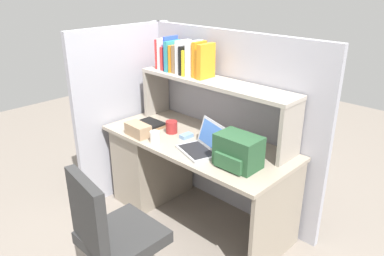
% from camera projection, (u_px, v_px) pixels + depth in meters
% --- Properties ---
extents(ground_plane, '(8.00, 8.00, 0.00)m').
position_uv_depth(ground_plane, '(196.00, 217.00, 3.22)').
color(ground_plane, slate).
extents(desk, '(1.60, 0.70, 0.73)m').
position_uv_depth(desk, '(165.00, 161.00, 3.31)').
color(desk, gray).
rests_on(desk, ground_plane).
extents(cubicle_partition_rear, '(1.84, 0.05, 1.55)m').
position_uv_depth(cubicle_partition_rear, '(227.00, 122.00, 3.17)').
color(cubicle_partition_rear, '#9E9EA8').
rests_on(cubicle_partition_rear, ground_plane).
extents(cubicle_partition_left, '(0.05, 1.06, 1.55)m').
position_uv_depth(cubicle_partition_left, '(126.00, 111.00, 3.43)').
color(cubicle_partition_left, '#9E9EA8').
rests_on(cubicle_partition_left, ground_plane).
extents(overhead_hutch, '(1.44, 0.28, 0.45)m').
position_uv_depth(overhead_hutch, '(214.00, 92.00, 2.94)').
color(overhead_hutch, gray).
rests_on(overhead_hutch, desk).
extents(reference_books_on_shelf, '(0.55, 0.18, 0.29)m').
position_uv_depth(reference_books_on_shelf, '(184.00, 58.00, 3.07)').
color(reference_books_on_shelf, red).
rests_on(reference_books_on_shelf, overhead_hutch).
extents(laptop, '(0.38, 0.35, 0.22)m').
position_uv_depth(laptop, '(203.00, 145.00, 2.73)').
color(laptop, '#B7BABF').
rests_on(laptop, desk).
extents(backpack, '(0.30, 0.23, 0.22)m').
position_uv_depth(backpack, '(238.00, 152.00, 2.50)').
color(backpack, '#264C2D').
rests_on(backpack, desk).
extents(computer_mouse, '(0.07, 0.11, 0.03)m').
position_uv_depth(computer_mouse, '(186.00, 136.00, 2.98)').
color(computer_mouse, '#7299C6').
rests_on(computer_mouse, desk).
extents(paper_cup, '(0.08, 0.08, 0.09)m').
position_uv_depth(paper_cup, '(155.00, 137.00, 2.88)').
color(paper_cup, white).
rests_on(paper_cup, desk).
extents(tissue_box, '(0.23, 0.13, 0.10)m').
position_uv_depth(tissue_box, '(138.00, 130.00, 3.01)').
color(tissue_box, '#9E7F60').
rests_on(tissue_box, desk).
extents(snack_canister, '(0.10, 0.10, 0.10)m').
position_uv_depth(snack_canister, '(172.00, 127.00, 3.06)').
color(snack_canister, maroon).
rests_on(snack_canister, desk).
extents(desk_book_stack, '(0.24, 0.20, 0.04)m').
position_uv_depth(desk_book_stack, '(150.00, 124.00, 3.20)').
color(desk_book_stack, olive).
rests_on(desk_book_stack, desk).
extents(office_chair, '(0.52, 0.52, 0.93)m').
position_uv_depth(office_chair, '(115.00, 248.00, 2.27)').
color(office_chair, black).
rests_on(office_chair, ground_plane).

